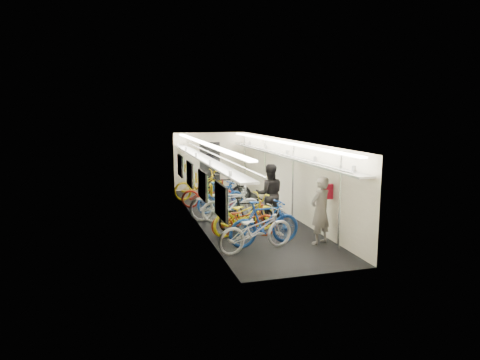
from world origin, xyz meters
TOP-DOWN VIEW (x-y plane):
  - train_car_shell at (-0.36, 0.71)m, footprint 10.00×10.00m
  - bicycle_0 at (-0.63, -3.26)m, footprint 2.10×1.14m
  - bicycle_1 at (-0.29, -2.90)m, footprint 1.96×0.78m
  - bicycle_2 at (-0.57, -2.05)m, footprint 1.82×0.89m
  - bicycle_3 at (-0.34, -1.56)m, footprint 1.66×0.57m
  - bicycle_4 at (-0.46, -1.77)m, footprint 2.15×1.34m
  - bicycle_5 at (-0.54, -0.58)m, footprint 1.81×0.88m
  - bicycle_6 at (-0.66, -0.45)m, footprint 2.33×1.53m
  - bicycle_7 at (-0.52, 0.78)m, footprint 1.79×0.92m
  - bicycle_8 at (-0.77, 1.59)m, footprint 1.92×0.95m
  - bicycle_9 at (-0.18, 1.65)m, footprint 1.95×0.66m
  - bicycle_10 at (-0.78, 3.13)m, footprint 2.15×1.10m
  - passenger_near at (1.08, -3.14)m, footprint 0.73×0.62m
  - passenger_mid at (0.53, -0.94)m, footprint 0.97×0.81m
  - backpack at (1.37, -2.94)m, footprint 0.28×0.18m

SIDE VIEW (x-z plane):
  - bicycle_2 at x=-0.57m, z-range 0.00..0.91m
  - bicycle_8 at x=-0.77m, z-range 0.00..0.96m
  - bicycle_3 at x=-0.34m, z-range 0.00..0.98m
  - bicycle_7 at x=-0.52m, z-range 0.00..1.04m
  - bicycle_0 at x=-0.63m, z-range 0.00..1.05m
  - bicycle_5 at x=-0.54m, z-range 0.00..1.05m
  - bicycle_4 at x=-0.46m, z-range 0.00..1.07m
  - bicycle_10 at x=-0.78m, z-range 0.00..1.08m
  - bicycle_1 at x=-0.29m, z-range 0.00..1.14m
  - bicycle_9 at x=-0.18m, z-range 0.00..1.15m
  - bicycle_6 at x=-0.66m, z-range 0.00..1.16m
  - passenger_near at x=1.08m, z-range 0.00..1.71m
  - passenger_mid at x=0.53m, z-range 0.00..1.77m
  - backpack at x=1.37m, z-range 1.09..1.47m
  - train_car_shell at x=-0.36m, z-range -3.34..6.66m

